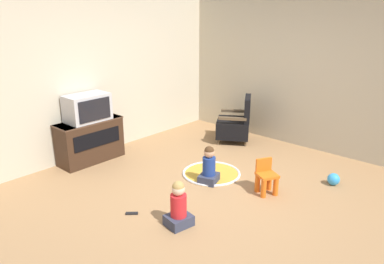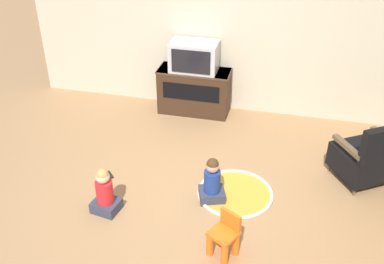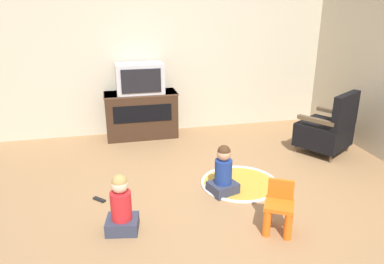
% 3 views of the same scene
% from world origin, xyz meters
% --- Properties ---
extents(ground_plane, '(30.00, 30.00, 0.00)m').
position_xyz_m(ground_plane, '(0.00, 0.00, 0.00)').
color(ground_plane, '#9E754C').
extents(wall_back, '(5.63, 0.12, 2.68)m').
position_xyz_m(wall_back, '(-0.19, 2.51, 1.34)').
color(wall_back, beige).
rests_on(wall_back, ground_plane).
extents(tv_cabinet, '(1.07, 0.44, 0.69)m').
position_xyz_m(tv_cabinet, '(-0.45, 2.21, 0.36)').
color(tv_cabinet, '#382316').
rests_on(tv_cabinet, ground_plane).
extents(television, '(0.68, 0.41, 0.43)m').
position_xyz_m(television, '(-0.45, 2.21, 0.90)').
color(television, '#B7B7BC').
rests_on(television, tv_cabinet).
extents(black_armchair, '(0.83, 0.83, 0.86)m').
position_xyz_m(black_armchair, '(1.92, 1.02, 0.33)').
color(black_armchair, brown).
rests_on(black_armchair, ground_plane).
extents(yellow_kid_chair, '(0.34, 0.34, 0.47)m').
position_xyz_m(yellow_kid_chair, '(0.50, -0.52, 0.21)').
color(yellow_kid_chair, orange).
rests_on(yellow_kid_chair, ground_plane).
extents(play_mat, '(0.89, 0.89, 0.04)m').
position_xyz_m(play_mat, '(0.47, 0.41, 0.01)').
color(play_mat, gold).
rests_on(play_mat, ground_plane).
extents(child_watching_left, '(0.35, 0.33, 0.56)m').
position_xyz_m(child_watching_left, '(0.22, 0.25, 0.24)').
color(child_watching_left, '#33384C').
rests_on(child_watching_left, ground_plane).
extents(child_watching_center, '(0.33, 0.30, 0.56)m').
position_xyz_m(child_watching_center, '(-0.88, -0.20, 0.24)').
color(child_watching_center, '#33384C').
rests_on(child_watching_center, ground_plane).
extents(remote_control, '(0.14, 0.14, 0.02)m').
position_xyz_m(remote_control, '(-1.09, 0.39, 0.01)').
color(remote_control, black).
rests_on(remote_control, ground_plane).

